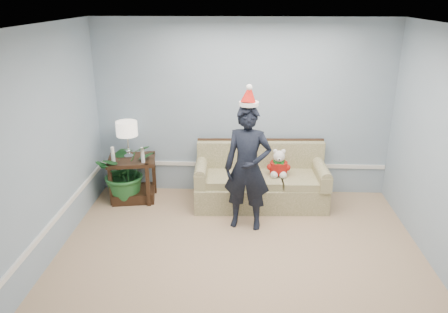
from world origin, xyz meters
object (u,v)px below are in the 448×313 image
man (248,168)px  houseplant (126,171)px  teddy_bear (279,166)px  table_lamp (127,130)px  side_table (133,183)px  sofa (260,182)px

man → houseplant: bearing=167.3°
man → teddy_bear: man is taller
table_lamp → side_table: bearing=-45.6°
sofa → teddy_bear: size_ratio=4.77×
houseplant → man: man is taller
side_table → man: size_ratio=0.46×
table_lamp → sofa: bearing=-1.7°
man → teddy_bear: (0.46, 0.66, -0.22)m
sofa → houseplant: 2.05m
side_table → teddy_bear: 2.24m
side_table → table_lamp: (-0.05, 0.05, 0.84)m
sofa → teddy_bear: 0.41m
houseplant → teddy_bear: size_ratio=2.32×
side_table → table_lamp: table_lamp is taller
houseplant → side_table: bearing=20.6°
sofa → teddy_bear: sofa is taller
sofa → man: bearing=-107.7°
side_table → table_lamp: 0.84m
side_table → teddy_bear: size_ratio=1.88×
table_lamp → teddy_bear: (2.26, -0.14, -0.47)m
table_lamp → houseplant: table_lamp is taller
houseplant → table_lamp: bearing=63.8°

